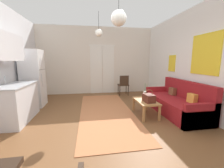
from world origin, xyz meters
The scene contains 13 objects.
ground_plane centered at (0.00, 0.00, -0.05)m, with size 5.52×7.23×0.10m, color brown.
wall_back centered at (0.01, 3.36, 1.43)m, with size 5.12×0.13×2.89m.
wall_right centered at (2.51, 0.00, 1.45)m, with size 0.12×6.83×2.89m.
area_rug centered at (0.11, 0.88, 0.01)m, with size 1.45×3.79×0.01m, color #B26B42.
couch centered at (2.06, 0.45, 0.28)m, with size 0.83×2.02×0.90m.
coffee_table centered at (1.11, 0.42, 0.36)m, with size 0.48×0.86×0.42m.
bamboo_vase centered at (1.15, 0.59, 0.52)m, with size 0.08×0.08×0.42m.
handbag centered at (1.13, 0.26, 0.52)m, with size 0.24×0.34×0.32m.
refrigerator centered at (-2.09, 1.77, 0.90)m, with size 0.60×0.65×1.79m.
kitchen_counter centered at (-2.11, 0.61, 0.79)m, with size 0.59×1.28×2.07m.
accent_chair centered at (1.08, 2.73, 0.48)m, with size 0.42×0.40×0.84m.
pendant_lamp_near centered at (0.20, -0.33, 2.22)m, with size 0.29×0.29×0.82m.
pendant_lamp_far centered at (-0.03, 1.47, 2.29)m, with size 0.22×0.22×0.72m.
Camera 1 is at (-0.37, -3.03, 1.46)m, focal length 22.81 mm.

